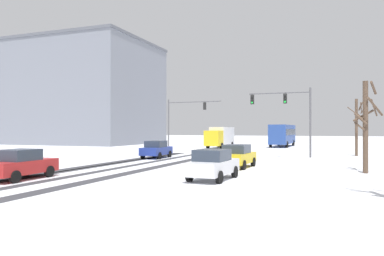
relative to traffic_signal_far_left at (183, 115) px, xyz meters
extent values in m
cube|color=#38383D|center=(1.10, -20.80, -4.49)|extent=(1.18, 32.67, 0.01)
cube|color=#38383D|center=(3.80, -20.80, -4.49)|extent=(0.77, 32.67, 0.01)
cube|color=#38383D|center=(1.79, -20.80, -4.49)|extent=(0.77, 32.67, 0.01)
cube|color=#38383D|center=(6.02, -20.80, -4.49)|extent=(0.99, 32.67, 0.01)
cube|color=white|center=(17.19, -22.28, -4.43)|extent=(4.00, 32.67, 0.12)
cylinder|color=#56565B|center=(-2.02, 0.05, -1.24)|extent=(0.18, 0.18, 6.50)
cylinder|color=#56565B|center=(1.51, -0.06, 1.61)|extent=(7.06, 0.34, 0.12)
cube|color=black|center=(2.92, -0.10, 1.06)|extent=(0.33, 0.25, 0.90)
sphere|color=black|center=(2.93, 0.06, 1.36)|extent=(0.20, 0.20, 0.20)
sphere|color=black|center=(2.93, 0.06, 1.06)|extent=(0.20, 0.20, 0.20)
sphere|color=green|center=(2.93, 0.06, 0.76)|extent=(0.20, 0.20, 0.20)
cylinder|color=#56565B|center=(15.79, -7.95, -1.24)|extent=(0.18, 0.18, 6.50)
cylinder|color=#56565B|center=(12.98, -7.94, 1.61)|extent=(5.62, 0.13, 0.12)
cube|color=black|center=(13.55, -7.94, 1.06)|extent=(0.32, 0.24, 0.90)
sphere|color=black|center=(13.55, -8.10, 1.36)|extent=(0.20, 0.20, 0.20)
sphere|color=black|center=(13.55, -8.10, 1.06)|extent=(0.20, 0.20, 0.20)
sphere|color=green|center=(13.55, -8.10, 0.76)|extent=(0.20, 0.20, 0.20)
cube|color=black|center=(10.46, -7.94, 1.06)|extent=(0.32, 0.24, 0.90)
sphere|color=black|center=(10.46, -8.10, 1.36)|extent=(0.20, 0.20, 0.20)
sphere|color=black|center=(10.46, -8.10, 1.06)|extent=(0.20, 0.20, 0.20)
sphere|color=green|center=(10.46, -8.10, 0.76)|extent=(0.20, 0.20, 0.20)
cube|color=#233899|center=(2.23, -12.01, -3.82)|extent=(1.92, 4.19, 0.70)
cube|color=#2D3847|center=(2.24, -12.16, -3.17)|extent=(1.66, 1.98, 0.60)
cylinder|color=black|center=(1.36, -10.79, -4.17)|extent=(0.25, 0.65, 0.64)
cylinder|color=black|center=(2.97, -10.70, -4.17)|extent=(0.25, 0.65, 0.64)
cylinder|color=black|center=(1.50, -13.33, -4.17)|extent=(0.25, 0.65, 0.64)
cylinder|color=black|center=(3.11, -13.24, -4.17)|extent=(0.25, 0.65, 0.64)
cube|color=yellow|center=(11.45, -17.84, -3.82)|extent=(1.91, 4.18, 0.70)
cube|color=#2D3847|center=(11.44, -17.99, -3.17)|extent=(1.66, 1.98, 0.60)
cylinder|color=black|center=(10.71, -16.53, -4.17)|extent=(0.25, 0.65, 0.64)
cylinder|color=black|center=(12.32, -16.61, -4.17)|extent=(0.25, 0.65, 0.64)
cylinder|color=black|center=(10.58, -19.07, -4.17)|extent=(0.25, 0.65, 0.64)
cylinder|color=black|center=(12.19, -19.15, -4.17)|extent=(0.25, 0.65, 0.64)
cube|color=silver|center=(11.77, -24.49, -3.82)|extent=(1.91, 4.18, 0.70)
cube|color=#2D3847|center=(11.76, -24.64, -3.17)|extent=(1.66, 1.98, 0.60)
cylinder|color=black|center=(11.03, -23.18, -4.17)|extent=(0.25, 0.65, 0.64)
cylinder|color=black|center=(12.65, -23.26, -4.17)|extent=(0.25, 0.65, 0.64)
cylinder|color=black|center=(10.90, -25.72, -4.17)|extent=(0.25, 0.65, 0.64)
cylinder|color=black|center=(12.51, -25.80, -4.17)|extent=(0.25, 0.65, 0.64)
cube|color=red|center=(2.09, -28.10, -3.82)|extent=(1.90, 4.18, 0.70)
cube|color=#2D3847|center=(2.10, -28.25, -3.17)|extent=(1.65, 1.97, 0.60)
cylinder|color=black|center=(1.22, -26.87, -4.17)|extent=(0.25, 0.65, 0.64)
cylinder|color=black|center=(2.84, -26.80, -4.17)|extent=(0.25, 0.65, 0.64)
cylinder|color=black|center=(2.96, -29.34, -4.17)|extent=(0.25, 0.65, 0.64)
cube|color=#284793|center=(10.25, 16.16, -2.56)|extent=(2.80, 11.06, 2.90)
cube|color=#283342|center=(10.25, 16.16, -2.21)|extent=(2.81, 10.19, 0.90)
cylinder|color=black|center=(11.33, 12.28, -4.01)|extent=(0.33, 0.97, 0.96)
cylinder|color=black|center=(8.96, 12.35, -4.01)|extent=(0.33, 0.97, 0.96)
cylinder|color=black|center=(11.52, 19.43, -4.01)|extent=(0.33, 0.97, 0.96)
cylinder|color=black|center=(9.15, 19.49, -4.01)|extent=(0.33, 0.97, 0.96)
cube|color=yellow|center=(2.26, 5.58, -3.02)|extent=(2.18, 2.27, 2.10)
cube|color=silver|center=(2.39, 9.27, -2.77)|extent=(2.39, 5.28, 2.60)
cylinder|color=black|center=(3.29, 5.98, -4.07)|extent=(0.31, 0.85, 0.84)
cylinder|color=black|center=(1.27, 6.05, -4.07)|extent=(0.31, 0.85, 0.84)
cylinder|color=black|center=(3.46, 10.67, -4.07)|extent=(0.31, 0.85, 0.84)
cylinder|color=black|center=(1.43, 10.74, -4.07)|extent=(0.31, 0.85, 0.84)
cylinder|color=brown|center=(19.63, -18.39, -1.67)|extent=(0.31, 0.31, 5.66)
cylinder|color=brown|center=(20.06, -18.55, 0.71)|extent=(0.49, 0.99, 0.76)
cylinder|color=brown|center=(19.55, -17.81, -0.94)|extent=(1.24, 0.31, 0.78)
cylinder|color=brown|center=(20.09, -18.58, -0.49)|extent=(0.50, 1.02, 1.01)
cylinder|color=brown|center=(19.34, -18.70, -1.16)|extent=(0.79, 0.74, 0.78)
cylinder|color=brown|center=(20.13, -18.82, -0.44)|extent=(1.01, 1.15, 1.11)
cylinder|color=brown|center=(19.28, -18.64, -1.61)|extent=(0.61, 0.80, 0.54)
cylinder|color=brown|center=(19.91, -2.39, -1.61)|extent=(0.27, 0.27, 5.77)
cylinder|color=brown|center=(20.34, -2.47, 0.37)|extent=(0.25, 0.94, 1.10)
cylinder|color=brown|center=(20.14, -2.75, -0.40)|extent=(0.85, 0.61, 0.77)
cylinder|color=brown|center=(20.52, -2.24, 0.10)|extent=(0.42, 1.30, 0.60)
cylinder|color=brown|center=(20.31, -2.25, 0.52)|extent=(0.42, 0.92, 0.84)
cylinder|color=brown|center=(19.69, -3.02, -0.11)|extent=(1.34, 0.53, 1.18)
cube|color=gray|center=(-26.43, 16.02, 4.74)|extent=(23.96, 20.55, 18.47)
cube|color=slate|center=(-26.43, 16.02, 14.23)|extent=(24.26, 20.85, 0.50)
camera|label=1|loc=(17.87, -43.62, -1.80)|focal=35.06mm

